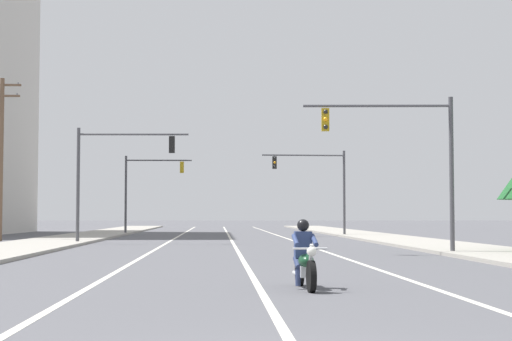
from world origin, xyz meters
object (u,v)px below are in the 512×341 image
Objects in this scene: traffic_signal_near_left at (111,166)px; traffic_signal_mid_right at (320,178)px; motorcycle_with_rider at (305,261)px; traffic_signal_near_right at (407,148)px; utility_pole_left_near at (1,153)px; traffic_signal_mid_left at (145,182)px.

traffic_signal_near_left is 1.00× the size of traffic_signal_mid_right.
motorcycle_with_rider is at bearing -74.13° from traffic_signal_near_left.
traffic_signal_near_left and traffic_signal_mid_right have the same top height.
traffic_signal_mid_right is at bearing 82.22° from motorcycle_with_rider.
traffic_signal_near_left is at bearing 137.54° from traffic_signal_near_right.
utility_pole_left_near is (-20.22, -9.81, 1.03)m from traffic_signal_mid_right.
traffic_signal_near_right and traffic_signal_near_left have the same top height.
traffic_signal_mid_left is (-13.15, 32.75, -0.04)m from traffic_signal_near_right.
utility_pole_left_near reaches higher than traffic_signal_near_left.
traffic_signal_mid_right is 1.00× the size of traffic_signal_mid_left.
utility_pole_left_near is at bearing -114.16° from traffic_signal_mid_left.
traffic_signal_near_left is (-7.50, 26.38, 3.58)m from motorcycle_with_rider.
traffic_signal_mid_left reaches higher than motorcycle_with_rider.
traffic_signal_mid_right is (13.11, 14.71, 0.01)m from traffic_signal_near_left.
traffic_signal_near_right and traffic_signal_mid_left have the same top height.
traffic_signal_near_left is at bearing -34.58° from utility_pole_left_near.
traffic_signal_near_right is 26.41m from utility_pole_left_near.
utility_pole_left_near is at bearing 115.03° from motorcycle_with_rider.
utility_pole_left_near is at bearing -154.11° from traffic_signal_mid_right.
utility_pole_left_near reaches higher than traffic_signal_mid_right.
traffic_signal_near_right is 1.00× the size of traffic_signal_near_left.
traffic_signal_mid_left is (-0.00, 20.73, -0.04)m from traffic_signal_near_left.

